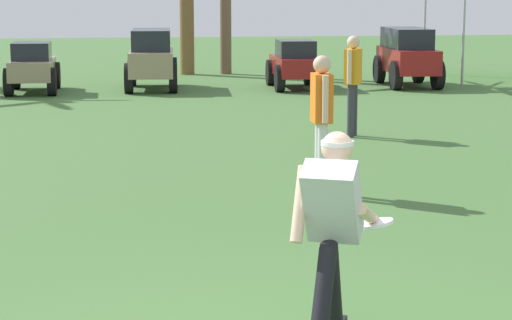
# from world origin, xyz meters

# --- Properties ---
(frisbee_thrower) EXTENTS (0.73, 0.99, 1.39)m
(frisbee_thrower) POSITION_xyz_m (0.29, 0.70, 0.79)
(frisbee_thrower) COLOR black
(frisbee_thrower) RESTS_ON ground_plane
(frisbee_in_flight) EXTENTS (0.34, 0.34, 0.07)m
(frisbee_in_flight) POSITION_xyz_m (0.66, 1.05, 0.72)
(frisbee_in_flight) COLOR white
(teammate_near_sideline) EXTENTS (0.34, 0.47, 1.56)m
(teammate_near_sideline) POSITION_xyz_m (2.57, 9.58, 0.94)
(teammate_near_sideline) COLOR #33333D
(teammate_near_sideline) RESTS_ON ground_plane
(teammate_midfield) EXTENTS (0.21, 0.49, 1.56)m
(teammate_midfield) POSITION_xyz_m (1.20, 5.38, 0.94)
(teammate_midfield) COLOR silver
(teammate_midfield) RESTS_ON ground_plane
(parked_car_slot_a) EXTENTS (1.08, 2.20, 1.10)m
(parked_car_slot_a) POSITION_xyz_m (-2.84, 16.90, 0.56)
(parked_car_slot_a) COLOR #998466
(parked_car_slot_a) RESTS_ON ground_plane
(parked_car_slot_b) EXTENTS (1.28, 2.45, 1.34)m
(parked_car_slot_b) POSITION_xyz_m (-0.23, 17.24, 0.72)
(parked_car_slot_b) COLOR #998466
(parked_car_slot_b) RESTS_ON ground_plane
(parked_car_slot_c) EXTENTS (1.14, 2.22, 1.10)m
(parked_car_slot_c) POSITION_xyz_m (3.00, 16.94, 0.56)
(parked_car_slot_c) COLOR maroon
(parked_car_slot_c) RESTS_ON ground_plane
(parked_car_slot_d) EXTENTS (1.23, 2.44, 1.34)m
(parked_car_slot_d) POSITION_xyz_m (5.69, 17.12, 0.72)
(parked_car_slot_d) COLOR maroon
(parked_car_slot_d) RESTS_ON ground_plane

